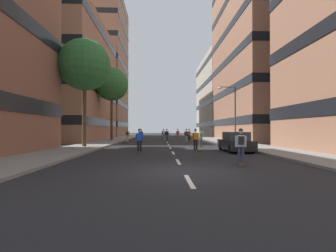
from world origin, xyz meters
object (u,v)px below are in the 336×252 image
object	(u,v)px
skater_3	(178,134)
skater_12	(201,136)
skater_9	(196,138)
skater_1	(241,144)
skater_5	(186,135)
skater_8	(141,134)
skater_4	(140,134)
skater_10	(167,134)
street_tree_mid	(112,84)
streetlamp_right	(232,108)
skater_11	(164,134)
skater_2	(139,139)
skater_0	(189,134)
skater_7	(127,135)
street_tree_near	(85,65)
parked_car_near	(236,143)
skater_6	(141,135)

from	to	relation	value
skater_3	skater_12	xyz separation A→B (m)	(1.00, -17.36, 0.03)
skater_9	skater_1	bearing A→B (deg)	-83.52
skater_5	skater_8	world-z (taller)	same
skater_4	skater_10	size ratio (longest dim) A/B	1.00
skater_4	skater_9	xyz separation A→B (m)	(5.97, -18.79, -0.03)
skater_3	skater_4	bearing A→B (deg)	-156.23
street_tree_mid	streetlamp_right	world-z (taller)	street_tree_mid
skater_9	skater_11	world-z (taller)	same
skater_3	skater_2	bearing A→B (deg)	-100.95
skater_0	skater_12	size ratio (longest dim) A/B	1.00
skater_12	skater_5	bearing A→B (deg)	93.61
skater_0	skater_3	size ratio (longest dim) A/B	1.00
skater_12	skater_7	bearing A→B (deg)	134.20
skater_7	skater_10	distance (m)	5.78
skater_5	street_tree_mid	bearing A→B (deg)	158.57
street_tree_near	skater_5	xyz separation A→B (m)	(10.53, 9.25, -6.71)
parked_car_near	skater_1	xyz separation A→B (m)	(-1.98, -7.38, 0.32)
skater_3	skater_11	size ratio (longest dim) A/B	1.00
skater_10	skater_0	bearing A→B (deg)	26.44
streetlamp_right	skater_11	xyz separation A→B (m)	(-7.62, 11.41, -3.12)
streetlamp_right	skater_7	bearing A→B (deg)	159.35
skater_9	skater_6	bearing A→B (deg)	115.11
skater_8	streetlamp_right	bearing A→B (deg)	-49.94
parked_car_near	skater_9	world-z (taller)	skater_9
skater_0	skater_10	world-z (taller)	same
skater_12	skater_2	bearing A→B (deg)	-132.52
street_tree_near	skater_5	bearing A→B (deg)	41.32
skater_5	skater_12	bearing A→B (deg)	-86.39
street_tree_mid	skater_4	xyz separation A→B (m)	(3.99, 2.15, -7.28)
streetlamp_right	skater_9	world-z (taller)	streetlamp_right
skater_2	skater_11	size ratio (longest dim) A/B	1.00
skater_4	skater_5	xyz separation A→B (m)	(6.54, -6.28, 0.00)
street_tree_mid	skater_4	size ratio (longest dim) A/B	5.97
skater_10	street_tree_near	bearing A→B (deg)	-124.28
skater_10	skater_1	bearing A→B (deg)	-83.02
street_tree_mid	skater_0	size ratio (longest dim) A/B	5.97
skater_1	skater_9	xyz separation A→B (m)	(-0.97, 8.53, -0.03)
skater_1	skater_6	world-z (taller)	same
skater_8	parked_car_near	bearing A→B (deg)	-68.27
skater_0	skater_11	xyz separation A→B (m)	(-3.76, 2.58, 0.00)
skater_3	parked_car_near	bearing A→B (deg)	-82.81
parked_car_near	skater_8	world-z (taller)	skater_8
street_tree_near	parked_car_near	bearing A→B (deg)	-18.86
street_tree_mid	skater_10	distance (m)	10.98
skater_10	skater_11	bearing A→B (deg)	95.32
skater_2	skater_5	distance (m)	15.26
skater_2	skater_3	world-z (taller)	same
skater_9	skater_10	bearing A→B (deg)	97.27
skater_9	skater_3	bearing A→B (deg)	89.74
skater_3	skater_9	size ratio (longest dim) A/B	1.00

